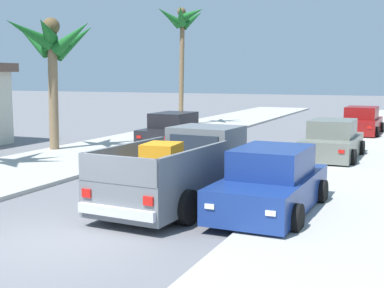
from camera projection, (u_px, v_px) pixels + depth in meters
ground_plane at (49, 242)px, 10.03m from camera, size 160.00×160.00×0.00m
sidewalk_left at (122, 146)px, 23.14m from camera, size 4.81×60.00×0.12m
curb_left at (142, 148)px, 22.75m from camera, size 0.16×60.00×0.10m
curb_right at (363, 161)px, 19.15m from camera, size 0.16×60.00×0.10m
pickup_truck at (182, 172)px, 12.94m from camera, size 2.46×5.32×1.80m
car_left_near at (361, 122)px, 27.67m from camera, size 2.09×4.29×1.54m
car_right_near at (271, 184)px, 11.93m from camera, size 2.09×4.29×1.54m
car_right_mid at (332, 142)px, 19.57m from camera, size 2.06×4.28×1.54m
car_left_far at (174, 131)px, 23.28m from camera, size 2.03×4.26×1.54m
palm_tree_left_mid at (52, 45)px, 21.33m from camera, size 3.71×4.01×5.50m
palm_tree_right_mid at (181, 25)px, 32.08m from camera, size 3.00×3.36×7.38m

